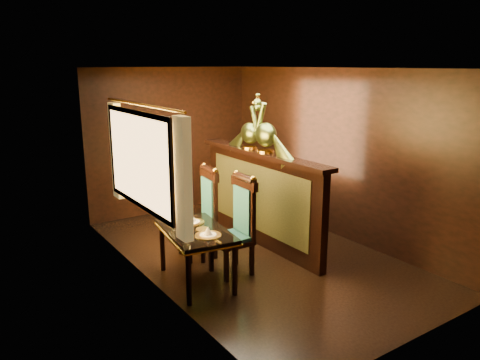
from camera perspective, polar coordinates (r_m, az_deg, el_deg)
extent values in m
plane|color=black|center=(6.51, 1.76, -9.09)|extent=(5.00, 5.00, 0.00)
cube|color=black|center=(8.25, -8.45, 4.76)|extent=(3.00, 0.04, 2.50)
cube|color=black|center=(4.43, 21.28, -4.09)|extent=(3.00, 0.04, 2.50)
cube|color=black|center=(5.41, -11.11, -0.21)|extent=(0.04, 5.00, 2.50)
cube|color=black|center=(7.10, 11.70, 3.13)|extent=(0.04, 5.00, 2.50)
cube|color=beige|center=(5.99, 1.95, 13.49)|extent=(3.00, 5.00, 0.04)
cube|color=#FFC672|center=(5.64, -12.38, 2.38)|extent=(0.01, 1.70, 1.05)
cube|color=yellow|center=(4.82, -6.94, 0.06)|extent=(0.10, 0.22, 1.30)
cube|color=yellow|center=(6.57, -14.78, 3.43)|extent=(0.10, 0.22, 1.30)
cylinder|color=gold|center=(5.57, -12.00, 8.99)|extent=(0.03, 2.20, 0.03)
cube|color=black|center=(6.70, 2.55, -2.51)|extent=(0.12, 2.60, 1.30)
cube|color=#343217|center=(6.65, 2.11, -2.19)|extent=(0.02, 2.20, 0.95)
cube|color=black|center=(6.54, 2.62, 3.21)|extent=(0.26, 2.70, 0.06)
cube|color=black|center=(5.54, -5.40, -6.22)|extent=(0.82, 1.19, 0.04)
cube|color=gold|center=(5.55, -5.40, -6.51)|extent=(0.85, 1.22, 0.02)
cylinder|color=black|center=(5.16, -6.26, -11.95)|extent=(0.06, 0.06, 0.60)
cylinder|color=black|center=(5.34, -0.65, -10.91)|extent=(0.06, 0.06, 0.60)
cylinder|color=black|center=(6.02, -9.44, -8.14)|extent=(0.06, 0.06, 0.60)
cylinder|color=black|center=(6.18, -4.55, -7.40)|extent=(0.06, 0.06, 0.60)
cylinder|color=#B57321|center=(5.33, -3.91, -6.73)|extent=(0.30, 0.30, 0.01)
cone|color=silver|center=(5.31, -3.92, -6.18)|extent=(0.11, 0.11, 0.10)
cylinder|color=#B57321|center=(5.77, -5.86, -5.12)|extent=(0.30, 0.30, 0.01)
cone|color=silver|center=(5.75, -5.87, -4.61)|extent=(0.11, 0.11, 0.10)
cylinder|color=silver|center=(5.42, -7.91, -6.20)|extent=(0.03, 0.03, 0.06)
cylinder|color=silver|center=(5.48, -7.92, -5.98)|extent=(0.03, 0.03, 0.06)
cube|color=black|center=(5.82, -1.09, -7.43)|extent=(0.46, 0.46, 0.06)
cube|color=#134958|center=(5.80, -1.09, -6.98)|extent=(0.41, 0.41, 0.05)
cube|color=#134958|center=(5.80, 0.53, -3.61)|extent=(0.04, 0.35, 0.57)
cube|color=black|center=(5.68, -1.68, -10.51)|extent=(0.05, 0.05, 0.40)
cube|color=black|center=(5.86, 1.44, -9.69)|extent=(0.05, 0.05, 0.40)
cube|color=black|center=(5.97, -3.54, -9.26)|extent=(0.05, 0.05, 0.40)
cube|color=black|center=(6.14, -0.52, -8.54)|extent=(0.05, 0.05, 0.40)
sphere|color=gold|center=(5.53, 1.59, 0.16)|extent=(0.07, 0.07, 0.07)
sphere|color=gold|center=(5.83, -0.46, 0.89)|extent=(0.07, 0.07, 0.07)
cube|color=black|center=(6.35, -5.26, -5.69)|extent=(0.49, 0.49, 0.06)
cube|color=#134958|center=(6.33, -5.27, -5.29)|extent=(0.44, 0.44, 0.05)
cube|color=#134958|center=(6.30, -3.72, -2.28)|extent=(0.07, 0.35, 0.56)
cube|color=black|center=(6.21, -6.14, -8.40)|extent=(0.05, 0.05, 0.39)
cube|color=black|center=(6.34, -3.05, -7.86)|extent=(0.05, 0.05, 0.39)
cube|color=black|center=(6.52, -7.31, -7.30)|extent=(0.05, 0.05, 0.39)
cube|color=black|center=(6.65, -4.35, -6.81)|extent=(0.05, 0.05, 0.39)
sphere|color=gold|center=(6.03, -3.09, 1.17)|extent=(0.07, 0.07, 0.07)
sphere|color=gold|center=(6.36, -4.44, 1.81)|extent=(0.07, 0.07, 0.07)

